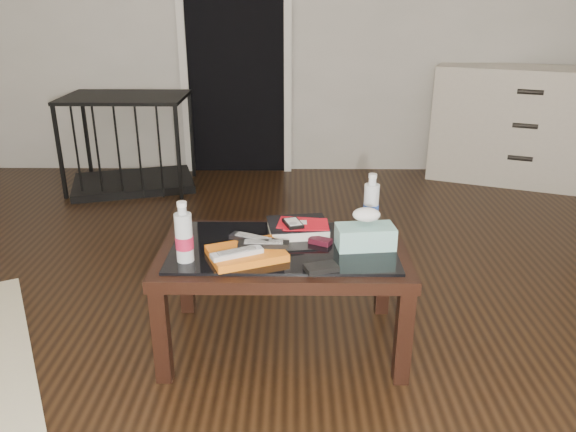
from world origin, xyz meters
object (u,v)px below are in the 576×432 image
dresser (512,125)px  tissue_box (365,237)px  pet_crate (131,158)px  textbook (298,228)px  water_bottle_left (184,232)px  water_bottle_right (371,200)px  coffee_table (283,260)px

dresser → tissue_box: 2.77m
pet_crate → tissue_box: (1.55, -2.13, 0.28)m
textbook → tissue_box: 0.31m
water_bottle_left → pet_crate: bearing=110.6°
dresser → water_bottle_left: size_ratio=5.46×
pet_crate → tissue_box: 2.65m
dresser → tissue_box: bearing=-100.0°
dresser → water_bottle_left: dresser is taller
water_bottle_left → water_bottle_right: (0.75, 0.36, 0.00)m
dresser → water_bottle_right: bearing=-101.7°
coffee_table → tissue_box: tissue_box is taller
coffee_table → pet_crate: bearing=120.0°
textbook → water_bottle_right: bearing=5.7°
textbook → tissue_box: bearing=-36.7°
coffee_table → dresser: (1.77, 2.35, 0.05)m
tissue_box → textbook: bearing=145.4°
coffee_table → pet_crate: size_ratio=0.97×
water_bottle_left → dresser: bearing=49.3°
water_bottle_right → pet_crate: bearing=130.0°
tissue_box → water_bottle_right: bearing=71.0°
dresser → water_bottle_right: 2.55m
coffee_table → textbook: size_ratio=4.00×
water_bottle_left → tissue_box: 0.72m
textbook → water_bottle_right: (0.32, 0.08, 0.10)m
dresser → pet_crate: (-2.99, -0.23, -0.22)m
water_bottle_left → tissue_box: size_ratio=1.03×
dresser → textbook: bearing=-106.3°
water_bottle_right → tissue_box: size_ratio=1.03×
textbook → pet_crate: bearing=114.0°
dresser → tissue_box: dresser is taller
textbook → water_bottle_left: size_ratio=1.05×
coffee_table → water_bottle_left: (-0.37, -0.14, 0.18)m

